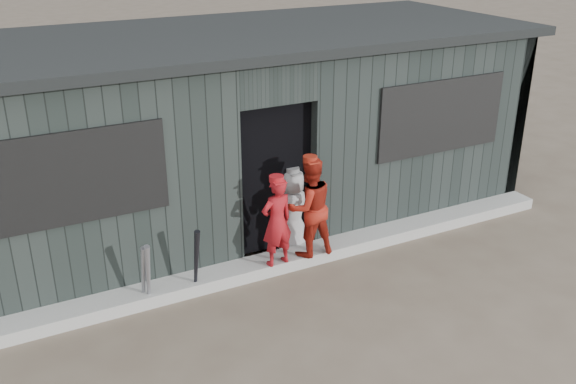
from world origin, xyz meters
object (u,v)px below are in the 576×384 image
player_red_left (277,222)px  player_grey_back (293,211)px  dugout (231,130)px  bat_left (144,275)px  player_red_right (309,207)px  bat_mid (148,276)px  bat_right (196,262)px

player_red_left → player_grey_back: (0.45, 0.46, -0.14)m
player_grey_back → dugout: size_ratio=0.14×
bat_left → player_red_right: 2.11m
bat_left → player_grey_back: 2.10m
bat_mid → bat_left: bearing=124.3°
player_red_left → player_grey_back: size_ratio=0.99×
bat_left → player_red_left: bearing=-1.4°
player_red_right → bat_mid: bearing=2.5°
bat_left → bat_mid: bat_mid is taller
bat_right → player_red_left: (1.01, 0.00, 0.28)m
player_grey_back → dugout: bearing=-88.4°
bat_mid → player_red_right: 2.07m
bat_mid → player_grey_back: size_ratio=0.74×
bat_left → player_red_left: player_red_left is taller
player_red_right → player_grey_back: size_ratio=1.12×
bat_right → player_red_right: size_ratio=0.68×
bat_left → bat_right: (0.59, -0.04, 0.03)m
bat_left → player_red_left: 1.64m
bat_right → bat_mid: bearing=-178.7°
player_red_left → player_red_right: size_ratio=0.88×
player_red_left → player_red_right: (0.46, 0.05, 0.07)m
bat_right → dugout: bearing=56.1°
bat_mid → dugout: bearing=45.9°
bat_left → player_red_right: size_ratio=0.65×
bat_right → player_red_right: (1.48, 0.05, 0.35)m
bat_mid → player_red_left: 1.60m
player_red_left → bat_left: bearing=-8.3°
player_grey_back → player_red_right: bearing=83.8°
bat_left → bat_mid: 0.07m
player_grey_back → bat_left: bearing=3.0°
bat_right → dugout: 2.36m
bat_left → player_grey_back: (2.06, 0.42, 0.16)m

